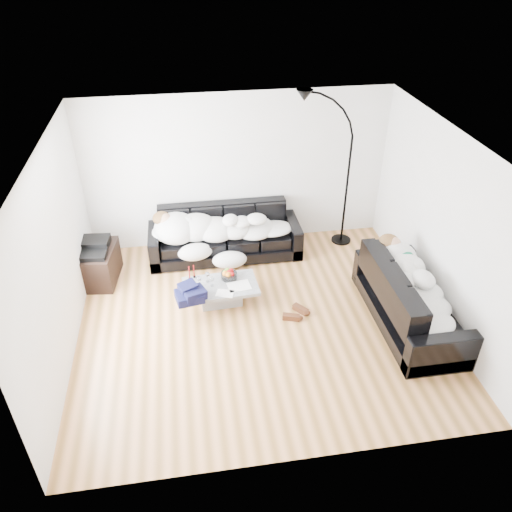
{
  "coord_description": "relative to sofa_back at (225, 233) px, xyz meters",
  "views": [
    {
      "loc": [
        -0.88,
        -5.31,
        4.68
      ],
      "look_at": [
        0.0,
        0.3,
        0.9
      ],
      "focal_mm": 35.0,
      "sensor_mm": 36.0,
      "label": 1
    }
  ],
  "objects": [
    {
      "name": "stereo",
      "position": [
        -2.03,
        -0.41,
        0.21
      ],
      "size": [
        0.47,
        0.38,
        0.13
      ],
      "primitive_type": "cube",
      "rotation": [
        0.0,
        0.0,
        -0.1
      ],
      "color": "black",
      "rests_on": "av_cabinet"
    },
    {
      "name": "ground",
      "position": [
        0.29,
        -1.78,
        -0.41
      ],
      "size": [
        5.0,
        5.0,
        0.0
      ],
      "primitive_type": "plane",
      "color": "#93612C",
      "rests_on": "ground"
    },
    {
      "name": "candle_left",
      "position": [
        -0.63,
        -1.08,
        0.02
      ],
      "size": [
        0.04,
        0.04,
        0.23
      ],
      "primitive_type": "cylinder",
      "rotation": [
        0.0,
        0.0,
        0.03
      ],
      "color": "maroon",
      "rests_on": "coffee_table"
    },
    {
      "name": "newspaper_b",
      "position": [
        -0.16,
        -1.49,
        -0.09
      ],
      "size": [
        0.29,
        0.25,
        0.01
      ],
      "primitive_type": "cube",
      "rotation": [
        0.0,
        0.0,
        -0.32
      ],
      "color": "silver",
      "rests_on": "coffee_table"
    },
    {
      "name": "teal_cushion",
      "position": [
        2.29,
        -1.44,
        0.31
      ],
      "size": [
        0.42,
        0.38,
        0.2
      ],
      "primitive_type": "ellipsoid",
      "rotation": [
        0.0,
        0.0,
        0.24
      ],
      "color": "#0F6943",
      "rests_on": "sofa_right"
    },
    {
      "name": "ceiling",
      "position": [
        0.29,
        -1.78,
        2.19
      ],
      "size": [
        5.0,
        5.0,
        0.0
      ],
      "primitive_type": "plane",
      "color": "white",
      "rests_on": "ground"
    },
    {
      "name": "sofa_back",
      "position": [
        0.0,
        0.0,
        0.0
      ],
      "size": [
        2.5,
        0.86,
        0.82
      ],
      "primitive_type": "cube",
      "color": "black",
      "rests_on": "ground"
    },
    {
      "name": "floor_lamp",
      "position": [
        2.07,
        0.12,
        0.77
      ],
      "size": [
        0.92,
        0.61,
        2.35
      ],
      "primitive_type": null,
      "rotation": [
        0.0,
        0.0,
        -0.34
      ],
      "color": "black",
      "rests_on": "ground"
    },
    {
      "name": "candle_right",
      "position": [
        -0.56,
        -1.03,
        0.01
      ],
      "size": [
        0.05,
        0.05,
        0.21
      ],
      "primitive_type": "cylinder",
      "rotation": [
        0.0,
        0.0,
        -0.31
      ],
      "color": "maroon",
      "rests_on": "coffee_table"
    },
    {
      "name": "sleeper_back",
      "position": [
        -0.0,
        -0.05,
        0.22
      ],
      "size": [
        2.11,
        0.73,
        0.42
      ],
      "primitive_type": null,
      "color": "white",
      "rests_on": "sofa_back"
    },
    {
      "name": "navy_jacket",
      "position": [
        -0.62,
        -1.53,
        0.08
      ],
      "size": [
        0.48,
        0.43,
        0.2
      ],
      "primitive_type": null,
      "rotation": [
        0.0,
        0.0,
        0.28
      ],
      "color": "black",
      "rests_on": "coffee_table"
    },
    {
      "name": "wall_back",
      "position": [
        0.29,
        0.47,
        0.89
      ],
      "size": [
        5.0,
        0.02,
        2.6
      ],
      "primitive_type": "cube",
      "color": "silver",
      "rests_on": "ground"
    },
    {
      "name": "sleeper_right",
      "position": [
        2.35,
        -2.1,
        0.23
      ],
      "size": [
        0.77,
        1.82,
        0.45
      ],
      "primitive_type": null,
      "rotation": [
        0.0,
        0.0,
        1.57
      ],
      "color": "white",
      "rests_on": "sofa_right"
    },
    {
      "name": "av_cabinet",
      "position": [
        -2.03,
        -0.41,
        -0.13
      ],
      "size": [
        0.66,
        0.87,
        0.56
      ],
      "primitive_type": "cube",
      "rotation": [
        0.0,
        0.0,
        -0.13
      ],
      "color": "black",
      "rests_on": "ground"
    },
    {
      "name": "wall_right",
      "position": [
        2.79,
        -1.78,
        0.89
      ],
      "size": [
        0.02,
        4.5,
        2.6
      ],
      "primitive_type": "cube",
      "color": "silver",
      "rests_on": "ground"
    },
    {
      "name": "wine_glass_a",
      "position": [
        -0.38,
        -1.17,
        -0.01
      ],
      "size": [
        0.08,
        0.08,
        0.17
      ],
      "primitive_type": "cylinder",
      "rotation": [
        0.0,
        0.0,
        0.2
      ],
      "color": "white",
      "rests_on": "coffee_table"
    },
    {
      "name": "fruit_bowl",
      "position": [
        -0.06,
        -1.13,
        -0.02
      ],
      "size": [
        0.29,
        0.29,
        0.15
      ],
      "primitive_type": "cylinder",
      "rotation": [
        0.0,
        0.0,
        0.24
      ],
      "color": "white",
      "rests_on": "coffee_table"
    },
    {
      "name": "wine_glass_b",
      "position": [
        -0.5,
        -1.25,
        -0.01
      ],
      "size": [
        0.08,
        0.08,
        0.16
      ],
      "primitive_type": "cylinder",
      "rotation": [
        0.0,
        0.0,
        -0.21
      ],
      "color": "white",
      "rests_on": "coffee_table"
    },
    {
      "name": "wine_glass_c",
      "position": [
        -0.32,
        -1.28,
        -0.02
      ],
      "size": [
        0.07,
        0.07,
        0.16
      ],
      "primitive_type": "cylinder",
      "rotation": [
        0.0,
        0.0,
        0.04
      ],
      "color": "white",
      "rests_on": "coffee_table"
    },
    {
      "name": "sofa_right",
      "position": [
        2.35,
        -2.1,
        0.02
      ],
      "size": [
        0.91,
        2.13,
        0.86
      ],
      "primitive_type": "cube",
      "rotation": [
        0.0,
        0.0,
        1.57
      ],
      "color": "black",
      "rests_on": "ground"
    },
    {
      "name": "coffee_table",
      "position": [
        -0.2,
        -1.28,
        -0.25
      ],
      "size": [
        1.11,
        0.69,
        0.31
      ],
      "primitive_type": "cube",
      "rotation": [
        0.0,
        0.0,
        0.06
      ],
      "color": "#939699",
      "rests_on": "ground"
    },
    {
      "name": "shoes",
      "position": [
        0.82,
        -1.76,
        -0.36
      ],
      "size": [
        0.5,
        0.46,
        0.09
      ],
      "primitive_type": null,
      "rotation": [
        0.0,
        0.0,
        -0.51
      ],
      "color": "#472311",
      "rests_on": "ground"
    },
    {
      "name": "newspaper_a",
      "position": [
        0.06,
        -1.35,
        -0.09
      ],
      "size": [
        0.36,
        0.29,
        0.01
      ],
      "primitive_type": "cube",
      "rotation": [
        0.0,
        0.0,
        0.14
      ],
      "color": "silver",
      "rests_on": "coffee_table"
    },
    {
      "name": "wall_left",
      "position": [
        -2.21,
        -1.78,
        0.89
      ],
      "size": [
        0.02,
        4.5,
        2.6
      ],
      "primitive_type": "cube",
      "color": "silver",
      "rests_on": "ground"
    }
  ]
}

